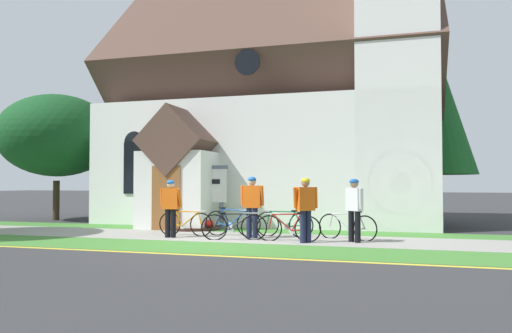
% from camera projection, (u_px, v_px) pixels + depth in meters
% --- Properties ---
extents(ground, '(140.00, 140.00, 0.00)m').
position_uv_depth(ground, '(246.00, 229.00, 16.47)').
color(ground, '#333335').
extents(sidewalk_slab, '(32.00, 2.54, 0.01)m').
position_uv_depth(sidewalk_slab, '(218.00, 237.00, 14.08)').
color(sidewalk_slab, '#99968E').
rests_on(sidewalk_slab, ground).
extents(grass_verge, '(32.00, 2.05, 0.01)m').
position_uv_depth(grass_verge, '(184.00, 247.00, 11.88)').
color(grass_verge, '#427F33').
rests_on(grass_verge, ground).
extents(church_lawn, '(24.00, 1.57, 0.01)m').
position_uv_depth(church_lawn, '(240.00, 230.00, 16.05)').
color(church_lawn, '#427F33').
rests_on(church_lawn, ground).
extents(curb_paint_stripe, '(28.00, 0.16, 0.01)m').
position_uv_depth(curb_paint_stripe, '(162.00, 253.00, 10.75)').
color(curb_paint_stripe, yellow).
rests_on(curb_paint_stripe, ground).
extents(church_building, '(13.05, 10.03, 13.62)m').
position_uv_depth(church_building, '(284.00, 113.00, 20.47)').
color(church_building, white).
rests_on(church_building, ground).
extents(church_sign, '(2.20, 0.25, 2.13)m').
position_uv_depth(church_sign, '(197.00, 186.00, 16.72)').
color(church_sign, slate).
rests_on(church_sign, ground).
extents(flower_bed, '(1.80, 1.80, 0.34)m').
position_uv_depth(flower_bed, '(193.00, 226.00, 16.33)').
color(flower_bed, '#382319').
rests_on(flower_bed, ground).
extents(bicycle_silver, '(1.74, 0.15, 0.80)m').
position_uv_depth(bicycle_silver, '(289.00, 228.00, 12.97)').
color(bicycle_silver, black).
rests_on(bicycle_silver, ground).
extents(bicycle_black, '(1.65, 0.73, 0.81)m').
position_uv_depth(bicycle_black, '(347.00, 226.00, 13.34)').
color(bicycle_black, black).
rests_on(bicycle_black, ground).
extents(bicycle_green, '(1.75, 0.15, 0.85)m').
position_uv_depth(bicycle_green, '(232.00, 223.00, 14.35)').
color(bicycle_green, black).
rests_on(bicycle_green, ground).
extents(bicycle_red, '(1.72, 0.55, 0.78)m').
position_uv_depth(bicycle_red, '(234.00, 226.00, 13.29)').
color(bicycle_red, black).
rests_on(bicycle_red, ground).
extents(bicycle_blue, '(1.74, 0.21, 0.79)m').
position_uv_depth(bicycle_blue, '(284.00, 224.00, 14.11)').
color(bicycle_blue, black).
rests_on(bicycle_blue, ground).
extents(bicycle_orange, '(1.69, 0.08, 0.79)m').
position_uv_depth(bicycle_orange, '(185.00, 223.00, 14.40)').
color(bicycle_orange, black).
rests_on(bicycle_orange, ground).
extents(cyclist_in_green_jersey, '(0.67, 0.30, 1.72)m').
position_uv_depth(cyclist_in_green_jersey, '(252.00, 202.00, 13.70)').
color(cyclist_in_green_jersey, '#191E38').
rests_on(cyclist_in_green_jersey, ground).
extents(cyclist_in_orange_jersey, '(0.48, 0.63, 1.65)m').
position_uv_depth(cyclist_in_orange_jersey, '(354.00, 205.00, 12.76)').
color(cyclist_in_orange_jersey, black).
rests_on(cyclist_in_orange_jersey, ground).
extents(cyclist_in_blue_jersey, '(0.57, 0.48, 1.68)m').
position_uv_depth(cyclist_in_blue_jersey, '(306.00, 205.00, 12.64)').
color(cyclist_in_blue_jersey, '#191E38').
rests_on(cyclist_in_blue_jersey, ground).
extents(cyclist_in_yellow_jersey, '(0.65, 0.28, 1.63)m').
position_uv_depth(cyclist_in_yellow_jersey, '(171.00, 204.00, 13.85)').
color(cyclist_in_yellow_jersey, black).
rests_on(cyclist_in_yellow_jersey, ground).
extents(roadside_conifer, '(3.25, 3.25, 7.27)m').
position_uv_depth(roadside_conifer, '(431.00, 103.00, 18.46)').
color(roadside_conifer, '#3D2D1E').
rests_on(roadside_conifer, ground).
extents(yard_deciduous_tree, '(4.78, 4.78, 5.22)m').
position_uv_depth(yard_deciduous_tree, '(57.00, 136.00, 20.56)').
color(yard_deciduous_tree, '#3D2D1E').
rests_on(yard_deciduous_tree, ground).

